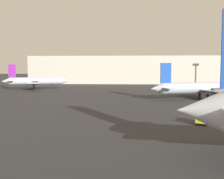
{
  "coord_description": "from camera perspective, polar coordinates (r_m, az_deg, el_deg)",
  "views": [
    {
      "loc": [
        -2.37,
        -8.04,
        7.23
      ],
      "look_at": [
        -5.76,
        41.72,
        3.21
      ],
      "focal_mm": 43.91,
      "sensor_mm": 36.0,
      "label": 1
    }
  ],
  "objects": [
    {
      "name": "airplane_far_left",
      "position": [
        94.03,
        -15.63,
        1.72
      ],
      "size": [
        21.47,
        17.16,
        8.24
      ],
      "rotation": [
        0.0,
        0.0,
        0.31
      ],
      "color": "silver",
      "rests_on": "ground_plane"
    },
    {
      "name": "terminal_building",
      "position": [
        127.78,
        4.78,
        4.11
      ],
      "size": [
        94.84,
        18.72,
        12.31
      ],
      "primitive_type": "cube",
      "color": "beige",
      "rests_on": "ground_plane"
    },
    {
      "name": "baggage_cart",
      "position": [
        36.89,
        18.21,
        -5.73
      ],
      "size": [
        2.12,
        2.71,
        1.3
      ],
      "rotation": [
        0.0,
        0.0,
        1.19
      ],
      "color": "gold",
      "rests_on": "ground_plane"
    },
    {
      "name": "airplane_distant",
      "position": [
        66.74,
        19.15,
        0.37
      ],
      "size": [
        27.87,
        20.23,
        8.22
      ],
      "rotation": [
        0.0,
        0.0,
        0.35
      ],
      "color": "#B2BCCC",
      "rests_on": "ground_plane"
    }
  ]
}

